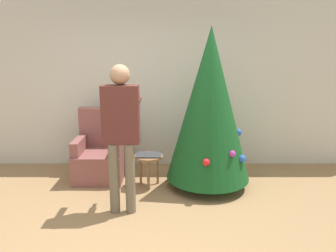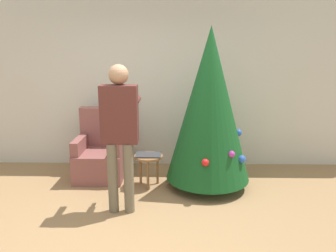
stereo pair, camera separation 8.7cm
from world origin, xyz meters
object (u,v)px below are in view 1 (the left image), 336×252
armchair (100,155)px  side_stool (148,160)px  person_standing (120,126)px  christmas_tree (209,105)px

armchair → side_stool: size_ratio=2.28×
person_standing → side_stool: (0.27, 0.72, -0.68)m
armchair → person_standing: 1.38m
christmas_tree → side_stool: size_ratio=4.89×
armchair → person_standing: person_standing is taller
christmas_tree → side_stool: christmas_tree is taller
person_standing → side_stool: person_standing is taller
armchair → person_standing: (0.49, -1.07, 0.72)m
christmas_tree → person_standing: bearing=-147.0°
person_standing → side_stool: size_ratio=3.86×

